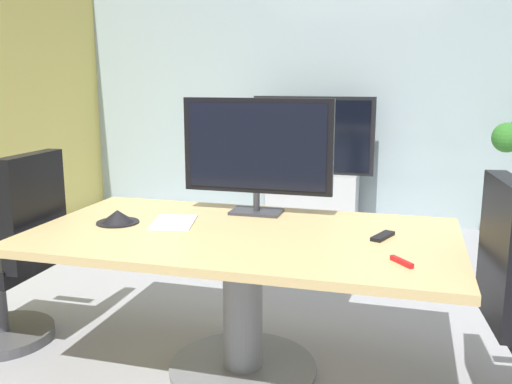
{
  "coord_description": "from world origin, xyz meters",
  "views": [
    {
      "loc": [
        0.86,
        -2.6,
        1.48
      ],
      "look_at": [
        0.09,
        0.16,
        0.89
      ],
      "focal_mm": 38.99,
      "sensor_mm": 36.0,
      "label": 1
    }
  ],
  "objects_px": {
    "conference_table": "(243,267)",
    "conference_phone": "(118,217)",
    "tv_monitor": "(257,149)",
    "remote_control": "(383,236)",
    "wall_display_unit": "(312,184)",
    "office_chair_left": "(11,266)"
  },
  "relations": [
    {
      "from": "tv_monitor",
      "to": "conference_table",
      "type": "bearing_deg",
      "value": -84.88
    },
    {
      "from": "conference_phone",
      "to": "office_chair_left",
      "type": "bearing_deg",
      "value": -177.2
    },
    {
      "from": "office_chair_left",
      "to": "wall_display_unit",
      "type": "xyz_separation_m",
      "value": [
        1.17,
        2.97,
        -0.01
      ]
    },
    {
      "from": "wall_display_unit",
      "to": "remote_control",
      "type": "xyz_separation_m",
      "value": [
        0.83,
        -2.85,
        0.31
      ]
    },
    {
      "from": "tv_monitor",
      "to": "remote_control",
      "type": "distance_m",
      "value": 0.85
    },
    {
      "from": "tv_monitor",
      "to": "conference_phone",
      "type": "height_order",
      "value": "tv_monitor"
    },
    {
      "from": "conference_table",
      "to": "office_chair_left",
      "type": "bearing_deg",
      "value": -177.98
    },
    {
      "from": "conference_table",
      "to": "tv_monitor",
      "type": "bearing_deg",
      "value": 95.12
    },
    {
      "from": "conference_table",
      "to": "office_chair_left",
      "type": "relative_size",
      "value": 1.9
    },
    {
      "from": "tv_monitor",
      "to": "conference_phone",
      "type": "relative_size",
      "value": 3.82
    },
    {
      "from": "wall_display_unit",
      "to": "conference_table",
      "type": "bearing_deg",
      "value": -86.92
    },
    {
      "from": "office_chair_left",
      "to": "wall_display_unit",
      "type": "height_order",
      "value": "wall_display_unit"
    },
    {
      "from": "tv_monitor",
      "to": "wall_display_unit",
      "type": "bearing_deg",
      "value": 92.76
    },
    {
      "from": "conference_table",
      "to": "conference_phone",
      "type": "bearing_deg",
      "value": -178.74
    },
    {
      "from": "conference_table",
      "to": "remote_control",
      "type": "xyz_separation_m",
      "value": [
        0.67,
        0.07,
        0.19
      ]
    },
    {
      "from": "conference_table",
      "to": "office_chair_left",
      "type": "distance_m",
      "value": 1.34
    },
    {
      "from": "remote_control",
      "to": "conference_table",
      "type": "bearing_deg",
      "value": -152.22
    },
    {
      "from": "wall_display_unit",
      "to": "conference_phone",
      "type": "distance_m",
      "value": 3.0
    },
    {
      "from": "conference_table",
      "to": "conference_phone",
      "type": "distance_m",
      "value": 0.71
    },
    {
      "from": "conference_table",
      "to": "wall_display_unit",
      "type": "distance_m",
      "value": 2.93
    },
    {
      "from": "wall_display_unit",
      "to": "conference_phone",
      "type": "height_order",
      "value": "wall_display_unit"
    },
    {
      "from": "conference_phone",
      "to": "remote_control",
      "type": "bearing_deg",
      "value": 3.76
    }
  ]
}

